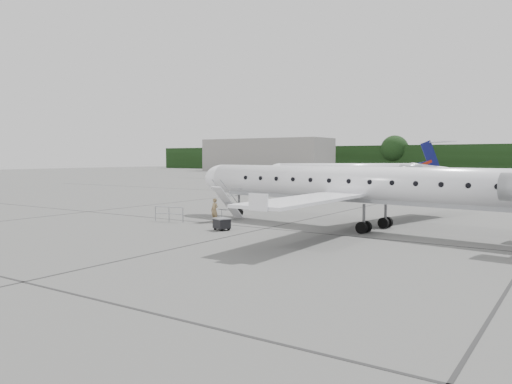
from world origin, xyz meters
The scene contains 8 objects.
ground centered at (0.00, 0.00, 0.00)m, with size 320.00×320.00×0.00m, color #565654.
terminal_building centered at (-70.00, 110.00, 5.00)m, with size 40.00×14.00×10.00m, color slate.
main_regional_jet centered at (1.62, 7.86, 3.79)m, with size 29.53×21.26×7.57m, color white, non-canonical shape.
airstair centered at (-7.50, 6.71, 1.19)m, with size 0.85×2.27×2.37m, color white, non-canonical shape.
passenger centered at (-7.66, 5.44, 0.80)m, with size 0.58×0.38×1.60m, color olive.
safety_railing centered at (-10.36, 3.90, 0.50)m, with size 2.20×0.08×1.00m, color gray, non-canonical shape.
baggage_cart centered at (-4.98, 2.75, 0.40)m, with size 0.92×0.74×0.79m, color black, non-canonical shape.
bg_regional_left centered at (-17.30, 49.69, 3.43)m, with size 26.15×18.83×6.86m, color white, non-canonical shape.
Camera 1 is at (13.09, -20.70, 4.36)m, focal length 35.00 mm.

